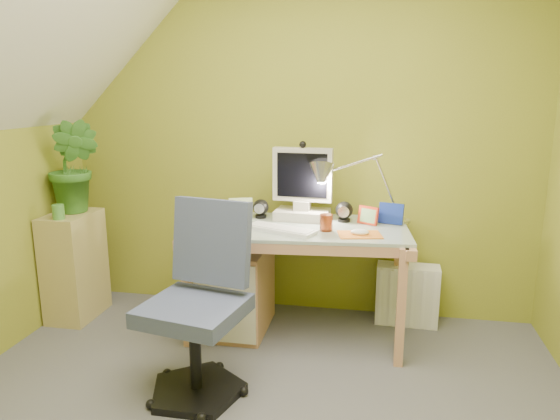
% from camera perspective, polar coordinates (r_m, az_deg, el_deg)
% --- Properties ---
extents(wall_back, '(3.20, 0.01, 2.40)m').
position_cam_1_polar(wall_back, '(3.50, 1.84, 7.79)').
color(wall_back, olive).
rests_on(wall_back, floor).
extents(desk, '(1.38, 0.77, 0.71)m').
position_cam_1_polar(desk, '(3.27, 1.96, -7.82)').
color(desk, tan).
rests_on(desk, floor).
extents(monitor, '(0.37, 0.23, 0.49)m').
position_cam_1_polar(monitor, '(3.28, 2.52, 3.19)').
color(monitor, '#BBB6A8').
rests_on(monitor, desk).
extents(speaker_left, '(0.11, 0.11, 0.12)m').
position_cam_1_polar(speaker_left, '(3.35, -2.14, 0.16)').
color(speaker_left, black).
rests_on(speaker_left, desk).
extents(speaker_right, '(0.12, 0.12, 0.13)m').
position_cam_1_polar(speaker_right, '(3.27, 7.13, -0.16)').
color(speaker_right, black).
rests_on(speaker_right, desk).
extents(keyboard, '(0.45, 0.29, 0.02)m').
position_cam_1_polar(keyboard, '(3.04, 0.12, -2.17)').
color(keyboard, white).
rests_on(keyboard, desk).
extents(mousepad, '(0.27, 0.22, 0.01)m').
position_cam_1_polar(mousepad, '(2.99, 8.82, -2.71)').
color(mousepad, orange).
rests_on(mousepad, desk).
extents(mouse, '(0.12, 0.09, 0.04)m').
position_cam_1_polar(mouse, '(2.99, 8.83, -2.44)').
color(mouse, white).
rests_on(mouse, mousepad).
extents(amber_tumbler, '(0.09, 0.09, 0.10)m').
position_cam_1_polar(amber_tumbler, '(3.05, 5.13, -1.40)').
color(amber_tumbler, '#973816').
rests_on(amber_tumbler, desk).
extents(candle_cluster, '(0.20, 0.18, 0.13)m').
position_cam_1_polar(candle_cluster, '(3.29, -8.33, -0.15)').
color(candle_cluster, red).
rests_on(candle_cluster, desk).
extents(photo_frame_red, '(0.12, 0.08, 0.11)m').
position_cam_1_polar(photo_frame_red, '(3.23, 9.73, -0.59)').
color(photo_frame_red, red).
rests_on(photo_frame_red, desk).
extents(photo_frame_blue, '(0.15, 0.06, 0.13)m').
position_cam_1_polar(photo_frame_blue, '(3.27, 12.21, -0.38)').
color(photo_frame_blue, navy).
rests_on(photo_frame_blue, desk).
extents(photo_frame_green, '(0.15, 0.06, 0.13)m').
position_cam_1_polar(photo_frame_green, '(3.36, -4.38, 0.24)').
color(photo_frame_green, '#B4CA8B').
rests_on(photo_frame_green, desk).
extents(desk_lamp, '(0.59, 0.25, 0.63)m').
position_cam_1_polar(desk_lamp, '(3.24, 10.46, 4.06)').
color(desk_lamp, silver).
rests_on(desk_lamp, desk).
extents(side_ledge, '(0.27, 0.42, 0.73)m').
position_cam_1_polar(side_ledge, '(3.78, -21.79, -5.75)').
color(side_ledge, tan).
rests_on(side_ledge, floor).
extents(potted_plant, '(0.34, 0.28, 0.62)m').
position_cam_1_polar(potted_plant, '(3.65, -21.85, 4.52)').
color(potted_plant, '#336A23').
rests_on(potted_plant, side_ledge).
extents(green_cup, '(0.09, 0.09, 0.09)m').
position_cam_1_polar(green_cup, '(3.54, -23.35, -0.20)').
color(green_cup, '#4A8B3A').
rests_on(green_cup, side_ledge).
extents(task_chair, '(0.62, 0.62, 0.95)m').
position_cam_1_polar(task_chair, '(2.62, -9.57, -10.61)').
color(task_chair, '#3E4665').
rests_on(task_chair, floor).
extents(radiator, '(0.41, 0.18, 0.40)m').
position_cam_1_polar(radiator, '(3.56, 13.90, -9.08)').
color(radiator, silver).
rests_on(radiator, floor).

